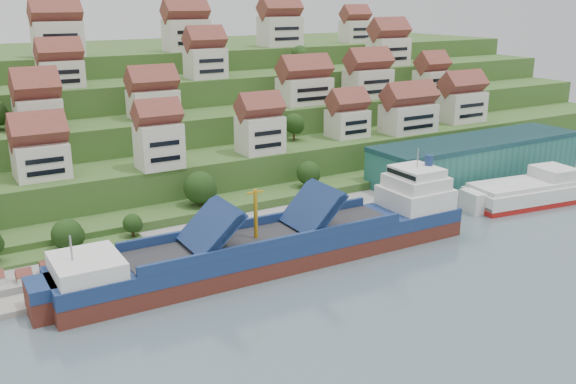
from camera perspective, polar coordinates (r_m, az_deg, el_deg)
ground at (r=125.91m, az=5.54°, el=-4.68°), size 300.00×300.00×0.00m
quay at (r=148.34m, az=8.34°, el=-0.96°), size 180.00×14.00×2.20m
pebble_beach at (r=115.67m, az=-22.44°, el=-7.71°), size 45.00×20.00×1.00m
hillside at (r=212.32m, az=-11.31°, el=6.96°), size 260.00×128.00×31.00m
hillside_village at (r=171.58m, az=-6.17°, el=9.48°), size 154.93×64.16×29.32m
hillside_trees at (r=150.51m, az=-8.24°, el=4.95°), size 143.76×62.44×30.64m
warehouse at (r=169.55m, az=16.43°, el=2.92°), size 60.00×15.00×10.00m
flagpole at (r=141.84m, az=9.12°, el=0.61°), size 1.28×0.16×8.00m
beach_huts at (r=113.70m, az=-23.42°, el=-7.38°), size 14.40×3.70×2.20m
cargo_ship at (r=116.60m, az=-0.11°, el=-4.65°), size 78.75×13.49×17.43m
second_ship at (r=159.86m, az=20.68°, el=-0.02°), size 31.06×14.88×8.66m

